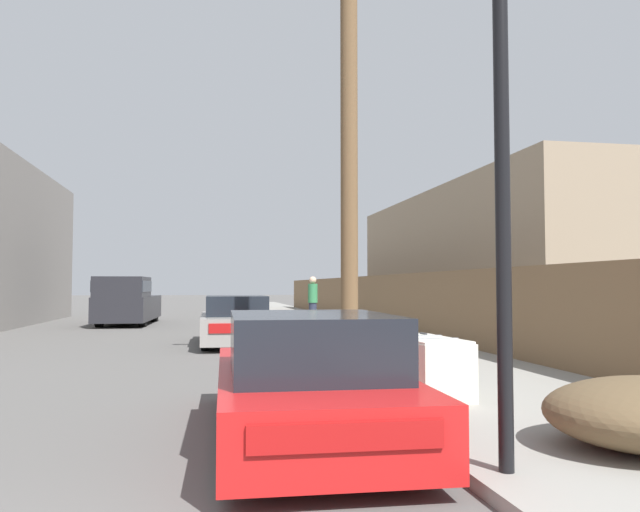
{
  "coord_description": "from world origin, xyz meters",
  "views": [
    {
      "loc": [
        1.2,
        -2.34,
        1.56
      ],
      "look_at": [
        3.49,
        10.19,
        2.18
      ],
      "focal_mm": 35.0,
      "sensor_mm": 36.0,
      "label": 1
    }
  ],
  "objects_px": {
    "discarded_fridge": "(425,366)",
    "pedestrian": "(313,301)",
    "parked_sports_car_red": "(306,382)",
    "utility_pole": "(349,142)",
    "car_parked_mid": "(235,321)",
    "pickup_truck": "(127,301)",
    "street_lamp": "(502,144)"
  },
  "relations": [
    {
      "from": "discarded_fridge",
      "to": "pedestrian",
      "type": "xyz_separation_m",
      "value": [
        0.87,
        13.94,
        0.54
      ]
    },
    {
      "from": "parked_sports_car_red",
      "to": "utility_pole",
      "type": "bearing_deg",
      "value": 73.79
    },
    {
      "from": "parked_sports_car_red",
      "to": "car_parked_mid",
      "type": "height_order",
      "value": "car_parked_mid"
    },
    {
      "from": "pickup_truck",
      "to": "pedestrian",
      "type": "distance_m",
      "value": 8.09
    },
    {
      "from": "utility_pole",
      "to": "street_lamp",
      "type": "bearing_deg",
      "value": -93.02
    },
    {
      "from": "utility_pole",
      "to": "pedestrian",
      "type": "bearing_deg",
      "value": 84.09
    },
    {
      "from": "discarded_fridge",
      "to": "pedestrian",
      "type": "height_order",
      "value": "pedestrian"
    },
    {
      "from": "pickup_truck",
      "to": "pedestrian",
      "type": "height_order",
      "value": "pickup_truck"
    },
    {
      "from": "parked_sports_car_red",
      "to": "pedestrian",
      "type": "height_order",
      "value": "pedestrian"
    },
    {
      "from": "pickup_truck",
      "to": "street_lamp",
      "type": "distance_m",
      "value": 22.34
    },
    {
      "from": "pedestrian",
      "to": "car_parked_mid",
      "type": "bearing_deg",
      "value": -120.28
    },
    {
      "from": "street_lamp",
      "to": "discarded_fridge",
      "type": "bearing_deg",
      "value": 80.42
    },
    {
      "from": "discarded_fridge",
      "to": "utility_pole",
      "type": "relative_size",
      "value": 0.2
    },
    {
      "from": "pickup_truck",
      "to": "utility_pole",
      "type": "height_order",
      "value": "utility_pole"
    },
    {
      "from": "discarded_fridge",
      "to": "car_parked_mid",
      "type": "bearing_deg",
      "value": 99.31
    },
    {
      "from": "discarded_fridge",
      "to": "car_parked_mid",
      "type": "distance_m",
      "value": 9.12
    },
    {
      "from": "street_lamp",
      "to": "utility_pole",
      "type": "bearing_deg",
      "value": 86.98
    },
    {
      "from": "car_parked_mid",
      "to": "pickup_truck",
      "type": "bearing_deg",
      "value": 113.12
    },
    {
      "from": "pedestrian",
      "to": "parked_sports_car_red",
      "type": "bearing_deg",
      "value": -99.95
    },
    {
      "from": "discarded_fridge",
      "to": "parked_sports_car_red",
      "type": "height_order",
      "value": "parked_sports_car_red"
    },
    {
      "from": "parked_sports_car_red",
      "to": "car_parked_mid",
      "type": "distance_m",
      "value": 10.47
    },
    {
      "from": "car_parked_mid",
      "to": "pedestrian",
      "type": "relative_size",
      "value": 2.61
    },
    {
      "from": "car_parked_mid",
      "to": "pickup_truck",
      "type": "height_order",
      "value": "pickup_truck"
    },
    {
      "from": "parked_sports_car_red",
      "to": "car_parked_mid",
      "type": "relative_size",
      "value": 0.97
    },
    {
      "from": "parked_sports_car_red",
      "to": "pickup_truck",
      "type": "relative_size",
      "value": 0.76
    },
    {
      "from": "pedestrian",
      "to": "utility_pole",
      "type": "bearing_deg",
      "value": -95.91
    },
    {
      "from": "parked_sports_car_red",
      "to": "street_lamp",
      "type": "height_order",
      "value": "street_lamp"
    },
    {
      "from": "discarded_fridge",
      "to": "street_lamp",
      "type": "height_order",
      "value": "street_lamp"
    },
    {
      "from": "parked_sports_car_red",
      "to": "street_lamp",
      "type": "relative_size",
      "value": 1.03
    },
    {
      "from": "discarded_fridge",
      "to": "pedestrian",
      "type": "bearing_deg",
      "value": 82.47
    },
    {
      "from": "discarded_fridge",
      "to": "street_lamp",
      "type": "relative_size",
      "value": 0.37
    },
    {
      "from": "street_lamp",
      "to": "pedestrian",
      "type": "height_order",
      "value": "street_lamp"
    }
  ]
}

